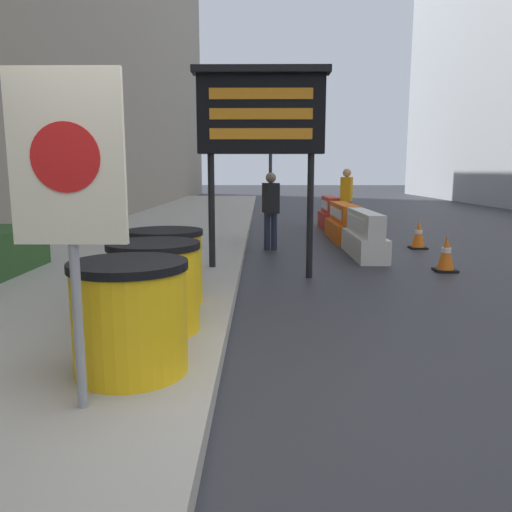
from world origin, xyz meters
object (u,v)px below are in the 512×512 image
object	(u,v)px
barrel_drum_foreground	(130,317)
traffic_cone_near	(419,235)
message_board	(261,116)
pedestrian_worker	(346,195)
warning_sign	(68,180)
jersey_barrier_orange_far	(344,224)
barrel_drum_middle	(155,286)
jersey_barrier_red_striped	(330,215)
traffic_light_near_curb	(271,142)
barrel_drum_back	(165,266)
pedestrian_passerby	(271,205)
jersey_barrier_white	(364,236)
traffic_cone_mid	(446,254)

from	to	relation	value
barrel_drum_foreground	traffic_cone_near	xyz separation A→B (m)	(4.30, 7.09, -0.28)
message_board	pedestrian_worker	size ratio (longest dim) A/B	1.82
pedestrian_worker	message_board	bearing A→B (deg)	-2.20
warning_sign	jersey_barrier_orange_far	distance (m)	9.70
barrel_drum_middle	warning_sign	world-z (taller)	warning_sign
barrel_drum_foreground	jersey_barrier_red_striped	world-z (taller)	barrel_drum_foreground
pedestrian_worker	barrel_drum_middle	bearing A→B (deg)	-0.97
barrel_drum_foreground	message_board	size ratio (longest dim) A/B	0.27
traffic_light_near_curb	barrel_drum_foreground	bearing A→B (deg)	-95.01
warning_sign	traffic_cone_near	distance (m)	8.97
barrel_drum_foreground	pedestrian_worker	xyz separation A→B (m)	(3.26, 10.17, 0.43)
jersey_barrier_red_striped	pedestrian_worker	distance (m)	1.03
traffic_cone_near	traffic_light_near_curb	distance (m)	8.46
jersey_barrier_red_striped	traffic_cone_near	bearing A→B (deg)	-70.50
jersey_barrier_orange_far	message_board	bearing A→B (deg)	-114.27
barrel_drum_back	pedestrian_passerby	xyz separation A→B (m)	(1.26, 4.93, 0.37)
warning_sign	jersey_barrier_white	xyz separation A→B (m)	(3.11, 6.71, -1.18)
barrel_drum_back	warning_sign	bearing A→B (deg)	-91.12
barrel_drum_foreground	message_board	xyz separation A→B (m)	(0.94, 4.10, 1.84)
jersey_barrier_red_striped	traffic_light_near_curb	bearing A→B (deg)	114.12
barrel_drum_back	traffic_cone_near	bearing A→B (deg)	49.35
barrel_drum_middle	message_board	distance (m)	3.75
barrel_drum_middle	traffic_cone_mid	xyz separation A→B (m)	(4.01, 3.63, -0.28)
message_board	traffic_cone_near	size ratio (longest dim) A/B	5.04
warning_sign	jersey_barrier_red_striped	size ratio (longest dim) A/B	1.24
barrel_drum_foreground	barrel_drum_back	bearing A→B (deg)	93.44
traffic_cone_mid	pedestrian_passerby	world-z (taller)	pedestrian_passerby
jersey_barrier_white	barrel_drum_foreground	bearing A→B (deg)	-115.65
message_board	jersey_barrier_red_striped	xyz separation A→B (m)	(2.00, 6.83, -2.02)
jersey_barrier_white	traffic_cone_mid	bearing A→B (deg)	-55.81
jersey_barrier_white	jersey_barrier_red_striped	world-z (taller)	jersey_barrier_red_striped
traffic_cone_mid	traffic_light_near_curb	bearing A→B (deg)	105.03
jersey_barrier_red_striped	traffic_light_near_curb	distance (m)	4.64
message_board	jersey_barrier_white	world-z (taller)	message_board
barrel_drum_middle	message_board	xyz separation A→B (m)	(0.97, 3.12, 1.84)
barrel_drum_foreground	message_board	bearing A→B (deg)	77.06
jersey_barrier_red_striped	traffic_light_near_curb	size ratio (longest dim) A/B	0.45
warning_sign	message_board	size ratio (longest dim) A/B	0.65
message_board	traffic_cone_mid	distance (m)	3.74
barrel_drum_foreground	traffic_cone_mid	xyz separation A→B (m)	(3.98, 4.60, -0.28)
traffic_cone_near	traffic_light_near_curb	size ratio (longest dim) A/B	0.17
barrel_drum_back	jersey_barrier_red_striped	world-z (taller)	barrel_drum_back
barrel_drum_back	traffic_light_near_curb	bearing A→B (deg)	83.71
jersey_barrier_red_striped	warning_sign	bearing A→B (deg)	-105.11
barrel_drum_back	jersey_barrier_white	distance (m)	5.18
barrel_drum_back	traffic_cone_mid	distance (m)	4.89
barrel_drum_back	traffic_cone_near	world-z (taller)	barrel_drum_back
traffic_cone_near	pedestrian_passerby	bearing A→B (deg)	-176.05
message_board	jersey_barrier_red_striped	size ratio (longest dim) A/B	1.90
traffic_cone_mid	traffic_light_near_curb	xyz separation A→B (m)	(-2.69, 10.03, 2.36)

